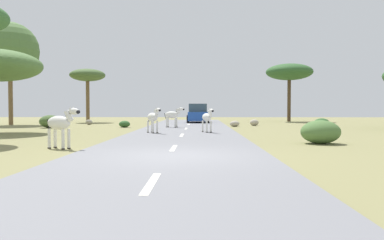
# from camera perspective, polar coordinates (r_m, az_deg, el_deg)

# --- Properties ---
(ground_plane) EXTENTS (90.00, 90.00, 0.00)m
(ground_plane) POSITION_cam_1_polar(r_m,az_deg,el_deg) (10.99, -2.26, -5.65)
(ground_plane) COLOR olive
(road) EXTENTS (6.00, 64.00, 0.05)m
(road) POSITION_cam_1_polar(r_m,az_deg,el_deg) (11.00, -3.51, -5.51)
(road) COLOR slate
(road) RESTS_ON ground_plane
(lane_markings) EXTENTS (0.16, 56.00, 0.01)m
(lane_markings) POSITION_cam_1_polar(r_m,az_deg,el_deg) (10.01, -3.97, -6.09)
(lane_markings) COLOR silver
(lane_markings) RESTS_ON road
(zebra_0) EXTENTS (0.76, 1.40, 1.39)m
(zebra_0) POSITION_cam_1_polar(r_m,az_deg,el_deg) (21.12, 2.32, 0.37)
(zebra_0) COLOR silver
(zebra_0) RESTS_ON road
(zebra_1) EXTENTS (1.02, 1.35, 1.43)m
(zebra_1) POSITION_cam_1_polar(r_m,az_deg,el_deg) (20.70, -5.90, 0.39)
(zebra_1) COLOR silver
(zebra_1) RESTS_ON road
(zebra_2) EXTENTS (1.47, 0.94, 1.49)m
(zebra_2) POSITION_cam_1_polar(r_m,az_deg,el_deg) (13.87, -19.26, -0.50)
(zebra_2) COLOR silver
(zebra_2) RESTS_ON ground_plane
(zebra_3) EXTENTS (1.49, 0.74, 1.45)m
(zebra_3) POSITION_cam_1_polar(r_m,az_deg,el_deg) (26.45, -2.92, 0.76)
(zebra_3) COLOR silver
(zebra_3) RESTS_ON road
(car_0) EXTENTS (2.08, 4.37, 1.74)m
(car_0) POSITION_cam_1_polar(r_m,az_deg,el_deg) (35.28, 0.86, 0.94)
(car_0) COLOR #1E479E
(car_0) RESTS_ON road
(tree_1) EXTENTS (4.75, 4.75, 5.91)m
(tree_1) POSITION_cam_1_polar(r_m,az_deg,el_deg) (40.09, 14.50, 6.99)
(tree_1) COLOR #4C3823
(tree_1) RESTS_ON ground_plane
(tree_2) EXTENTS (4.68, 4.68, 8.53)m
(tree_2) POSITION_cam_1_polar(r_m,az_deg,el_deg) (35.24, -25.84, 9.43)
(tree_2) COLOR brown
(tree_2) RESTS_ON ground_plane
(tree_4) EXTENTS (3.42, 3.42, 5.20)m
(tree_4) POSITION_cam_1_polar(r_m,az_deg,el_deg) (38.31, -15.52, 6.44)
(tree_4) COLOR brown
(tree_4) RESTS_ON ground_plane
(bush_0) EXTENTS (1.10, 0.99, 0.66)m
(bush_0) POSITION_cam_1_polar(r_m,az_deg,el_deg) (29.00, 19.03, -0.40)
(bush_0) COLOR #2D5628
(bush_0) RESTS_ON ground_plane
(bush_1) EXTENTS (1.51, 1.36, 0.90)m
(bush_1) POSITION_cam_1_polar(r_m,az_deg,el_deg) (28.45, -20.65, -0.21)
(bush_1) COLOR #425B2D
(bush_1) RESTS_ON ground_plane
(bush_2) EXTENTS (0.80, 0.72, 0.48)m
(bush_2) POSITION_cam_1_polar(r_m,az_deg,el_deg) (27.74, -10.17, -0.61)
(bush_2) COLOR #2D5628
(bush_2) RESTS_ON ground_plane
(bush_3) EXTENTS (1.56, 1.41, 0.94)m
(bush_3) POSITION_cam_1_polar(r_m,az_deg,el_deg) (15.86, 18.87, -1.72)
(bush_3) COLOR #4C7038
(bush_3) RESTS_ON ground_plane
(rock_1) EXTENTS (0.70, 0.58, 0.50)m
(rock_1) POSITION_cam_1_polar(r_m,az_deg,el_deg) (30.14, 9.39, -0.38)
(rock_1) COLOR #A89E8C
(rock_1) RESTS_ON ground_plane
(rock_2) EXTENTS (0.55, 0.43, 0.43)m
(rock_2) POSITION_cam_1_polar(r_m,az_deg,el_deg) (32.62, -15.31, -0.32)
(rock_2) COLOR gray
(rock_2) RESTS_ON ground_plane
(rock_3) EXTENTS (0.71, 0.56, 0.44)m
(rock_3) POSITION_cam_1_polar(r_m,az_deg,el_deg) (28.45, 6.47, -0.57)
(rock_3) COLOR #A89E8C
(rock_3) RESTS_ON ground_plane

